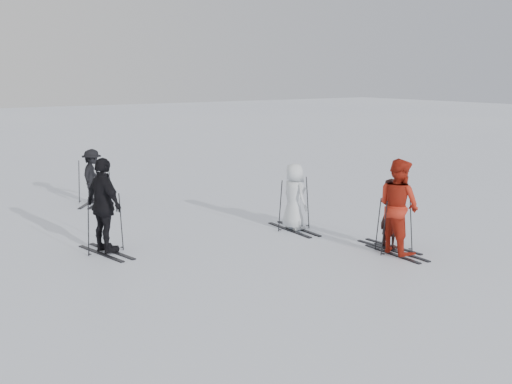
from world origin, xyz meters
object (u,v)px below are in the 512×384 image
at_px(skier_uphill_left, 104,207).
at_px(skier_grey, 294,198).
at_px(skier_uphill_far, 92,177).
at_px(skier_near_dark, 390,214).
at_px(skier_red, 399,207).

bearing_deg(skier_uphill_left, skier_grey, -107.86).
relative_size(skier_uphill_left, skier_uphill_far, 1.29).
height_order(skier_near_dark, skier_grey, skier_grey).
xyz_separation_m(skier_near_dark, skier_grey, (-0.72, 2.46, 0.05)).
xyz_separation_m(skier_near_dark, skier_uphill_left, (-5.25, 3.10, 0.25)).
height_order(skier_uphill_left, skier_uphill_far, skier_uphill_left).
relative_size(skier_near_dark, skier_grey, 0.94).
xyz_separation_m(skier_near_dark, skier_uphill_far, (-3.58, 8.33, 0.02)).
distance_m(skier_red, skier_grey, 2.92).
distance_m(skier_grey, skier_uphill_left, 4.58).
bearing_deg(skier_red, skier_uphill_left, 59.09).
relative_size(skier_red, skier_uphill_far, 1.28).
bearing_deg(skier_uphill_far, skier_red, -121.18).
height_order(skier_grey, skier_uphill_far, skier_grey).
distance_m(skier_red, skier_uphill_left, 6.15).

